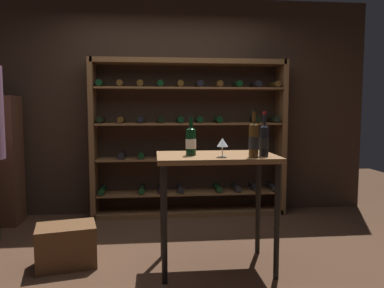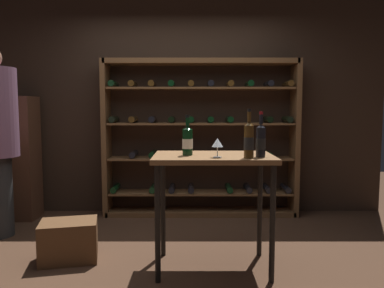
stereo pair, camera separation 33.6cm
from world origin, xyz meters
name	(u,v)px [view 1 (the left image)]	position (x,y,z in m)	size (l,w,h in m)	color
ground_plane	(175,260)	(0.00, 0.00, 0.00)	(9.24, 9.24, 0.00)	#472D1E
back_wall	(167,107)	(0.00, 1.62, 1.35)	(5.20, 0.10, 2.70)	#332319
wine_rack	(189,138)	(0.26, 1.41, 0.97)	(2.40, 0.32, 1.93)	brown
tasting_table	(216,170)	(0.33, -0.18, 0.83)	(0.97, 0.63, 0.95)	brown
wine_crate	(66,245)	(-0.92, -0.03, 0.17)	(0.48, 0.34, 0.35)	brown
wine_bottle_red_label	(191,141)	(0.12, -0.20, 1.07)	(0.09, 0.09, 0.33)	black
wine_bottle_black_capsule	(254,140)	(0.59, -0.38, 1.09)	(0.08, 0.08, 0.37)	#4C3314
wine_bottle_gold_foil	(264,140)	(0.69, -0.31, 1.08)	(0.08, 0.08, 0.35)	black
wine_glass_stemmed_center	(222,143)	(0.35, -0.34, 1.06)	(0.09, 0.09, 0.15)	silver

